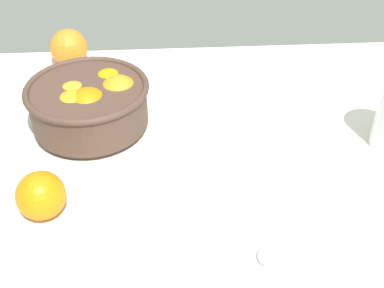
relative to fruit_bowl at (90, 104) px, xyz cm
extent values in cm
cube|color=silver|center=(20.12, -20.45, -6.77)|extent=(124.81, 103.81, 3.00)
cylinder|color=#473328|center=(-0.28, 0.02, -4.67)|extent=(19.78, 19.78, 1.20)
cylinder|color=#473328|center=(-0.28, 0.02, -0.29)|extent=(21.50, 21.50, 7.56)
torus|color=#473328|center=(-0.28, 0.02, 3.49)|extent=(22.70, 22.70, 1.20)
sphere|color=orange|center=(5.35, 1.40, 0.91)|extent=(7.70, 7.70, 7.70)
sphere|color=orange|center=(3.25, 5.10, 0.59)|extent=(7.00, 7.00, 7.00)
sphere|color=orange|center=(-2.97, 1.02, 0.47)|extent=(6.97, 6.97, 6.97)
sphere|color=orange|center=(-2.53, -2.55, 0.23)|extent=(7.93, 7.93, 7.93)
sphere|color=orange|center=(0.00, -2.43, 0.23)|extent=(8.59, 8.59, 8.59)
sphere|color=orange|center=(-7.39, 25.35, -1.12)|extent=(8.29, 8.29, 8.29)
sphere|color=orange|center=(-5.47, -22.35, -1.48)|extent=(7.58, 7.58, 7.58)
ellipsoid|color=silver|center=(27.04, -33.30, -4.77)|extent=(2.72, 3.52, 1.00)
camera|label=1|loc=(13.84, -78.44, 51.19)|focal=46.89mm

